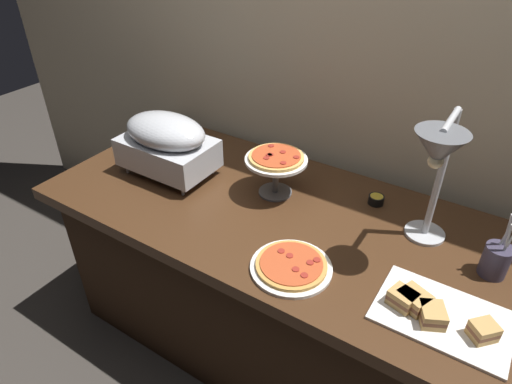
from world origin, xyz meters
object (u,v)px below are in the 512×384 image
(pizza_plate_front, at_px, (291,266))
(heat_lamp, at_px, (438,160))
(pizza_plate_center, at_px, (276,162))
(chafing_dish, at_px, (167,142))
(utensil_holder, at_px, (496,260))
(sandwich_platter, at_px, (435,313))
(sauce_cup_near, at_px, (376,199))

(pizza_plate_front, bearing_deg, heat_lamp, 40.07)
(heat_lamp, xyz_separation_m, pizza_plate_center, (-0.59, 0.09, -0.24))
(chafing_dish, relative_size, utensil_holder, 1.69)
(heat_lamp, xyz_separation_m, utensil_holder, (0.23, 0.06, -0.32))
(heat_lamp, xyz_separation_m, sandwich_platter, (0.13, -0.22, -0.36))
(heat_lamp, bearing_deg, pizza_plate_center, 171.46)
(sandwich_platter, xyz_separation_m, utensil_holder, (0.11, 0.28, 0.04))
(chafing_dish, bearing_deg, sandwich_platter, -9.17)
(pizza_plate_center, distance_m, utensil_holder, 0.82)
(pizza_plate_center, bearing_deg, pizza_plate_front, -52.59)
(pizza_plate_front, relative_size, sauce_cup_near, 4.37)
(sauce_cup_near, relative_size, utensil_holder, 0.26)
(pizza_plate_center, distance_m, sandwich_platter, 0.78)
(sandwich_platter, bearing_deg, heat_lamp, 120.64)
(sandwich_platter, bearing_deg, utensil_holder, 69.26)
(heat_lamp, xyz_separation_m, sauce_cup_near, (-0.21, 0.24, -0.36))
(chafing_dish, xyz_separation_m, pizza_plate_front, (0.73, -0.24, -0.14))
(pizza_plate_center, bearing_deg, heat_lamp, -8.54)
(heat_lamp, distance_m, pizza_plate_front, 0.55)
(chafing_dish, bearing_deg, utensil_holder, 4.02)
(chafing_dish, xyz_separation_m, utensil_holder, (1.28, 0.09, -0.09))
(pizza_plate_center, xyz_separation_m, utensil_holder, (0.82, -0.02, -0.08))
(sauce_cup_near, xyz_separation_m, utensil_holder, (0.45, -0.17, 0.04))
(heat_lamp, bearing_deg, utensil_holder, 15.30)
(sandwich_platter, height_order, utensil_holder, utensil_holder)
(chafing_dish, height_order, sandwich_platter, chafing_dish)
(pizza_plate_front, bearing_deg, sauce_cup_near, 78.70)
(sandwich_platter, distance_m, utensil_holder, 0.30)
(heat_lamp, bearing_deg, pizza_plate_front, -139.93)
(chafing_dish, bearing_deg, sauce_cup_near, 17.53)
(chafing_dish, distance_m, heat_lamp, 1.07)
(chafing_dish, bearing_deg, heat_lamp, 1.43)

